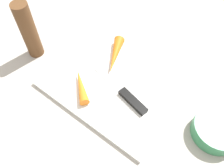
{
  "coord_description": "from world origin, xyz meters",
  "views": [
    {
      "loc": [
        -0.22,
        0.29,
        0.55
      ],
      "look_at": [
        0.0,
        0.0,
        0.01
      ],
      "focal_mm": 38.13,
      "sensor_mm": 36.0,
      "label": 1
    }
  ],
  "objects_px": {
    "small_bowl": "(217,130)",
    "knife": "(129,98)",
    "carrot_long": "(115,55)",
    "cutting_board": "(112,85)",
    "carrot_short": "(81,85)",
    "pepper_grinder": "(29,31)"
  },
  "relations": [
    {
      "from": "knife",
      "to": "pepper_grinder",
      "type": "distance_m",
      "value": 0.34
    },
    {
      "from": "carrot_short",
      "to": "pepper_grinder",
      "type": "bearing_deg",
      "value": 32.3
    },
    {
      "from": "knife",
      "to": "carrot_long",
      "type": "distance_m",
      "value": 0.14
    },
    {
      "from": "pepper_grinder",
      "to": "small_bowl",
      "type": "bearing_deg",
      "value": -171.17
    },
    {
      "from": "cutting_board",
      "to": "knife",
      "type": "xyz_separation_m",
      "value": [
        -0.07,
        0.01,
        0.01
      ]
    },
    {
      "from": "small_bowl",
      "to": "knife",
      "type": "bearing_deg",
      "value": 13.99
    },
    {
      "from": "knife",
      "to": "carrot_short",
      "type": "height_order",
      "value": "carrot_short"
    },
    {
      "from": "carrot_short",
      "to": "carrot_long",
      "type": "xyz_separation_m",
      "value": [
        -0.01,
        -0.14,
        0.0
      ]
    },
    {
      "from": "carrot_short",
      "to": "pepper_grinder",
      "type": "distance_m",
      "value": 0.21
    },
    {
      "from": "knife",
      "to": "carrot_long",
      "type": "relative_size",
      "value": 1.54
    },
    {
      "from": "carrot_short",
      "to": "carrot_long",
      "type": "relative_size",
      "value": 0.85
    },
    {
      "from": "carrot_short",
      "to": "carrot_long",
      "type": "bearing_deg",
      "value": -55.71
    },
    {
      "from": "cutting_board",
      "to": "small_bowl",
      "type": "xyz_separation_m",
      "value": [
        -0.28,
        -0.04,
        0.01
      ]
    },
    {
      "from": "carrot_short",
      "to": "pepper_grinder",
      "type": "height_order",
      "value": "pepper_grinder"
    },
    {
      "from": "carrot_short",
      "to": "pepper_grinder",
      "type": "relative_size",
      "value": 0.62
    },
    {
      "from": "carrot_long",
      "to": "pepper_grinder",
      "type": "bearing_deg",
      "value": -85.8
    },
    {
      "from": "knife",
      "to": "carrot_short",
      "type": "relative_size",
      "value": 1.81
    },
    {
      "from": "knife",
      "to": "pepper_grinder",
      "type": "xyz_separation_m",
      "value": [
        0.33,
        0.03,
        0.07
      ]
    },
    {
      "from": "cutting_board",
      "to": "knife",
      "type": "relative_size",
      "value": 1.8
    },
    {
      "from": "knife",
      "to": "carrot_short",
      "type": "distance_m",
      "value": 0.13
    },
    {
      "from": "carrot_short",
      "to": "small_bowl",
      "type": "height_order",
      "value": "same"
    },
    {
      "from": "knife",
      "to": "small_bowl",
      "type": "bearing_deg",
      "value": -154.03
    }
  ]
}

